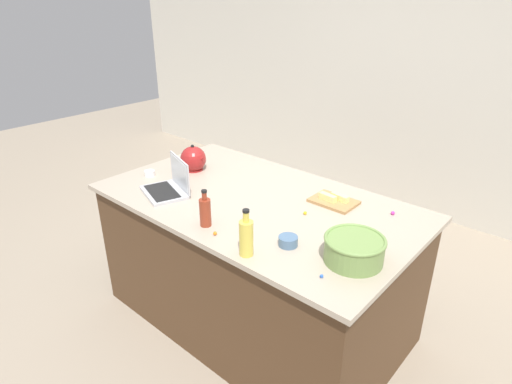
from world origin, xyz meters
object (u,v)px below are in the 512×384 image
Objects in this scene: cutting_board at (334,201)px; laptop at (169,186)px; ramekin_medium at (150,173)px; ramekin_wide at (197,152)px; bottle_soy at (205,212)px; bottle_oil at (246,237)px; butter_stick_right at (340,197)px; ramekin_small at (288,241)px; kettle at (193,159)px; mixing_bowl_large at (354,249)px; butter_stick_left at (328,197)px.

laptop is at bearing -146.92° from cutting_board.
ramekin_medium is (-1.17, -0.47, 0.01)m from cutting_board.
ramekin_wide reaches higher than ramekin_medium.
bottle_oil reaches higher than bottle_soy.
butter_stick_right is 1.13× the size of ramekin_small.
ramekin_medium is at bearing -158.20° from cutting_board.
butter_stick_right is at bearing 86.82° from bottle_oil.
ramekin_small is (0.06, -0.58, -0.01)m from butter_stick_right.
laptop is 0.50m from bottle_soy.
ramekin_medium is at bearing -118.84° from kettle.
mixing_bowl_large is at bearing 34.84° from bottle_oil.
kettle is at bearing 169.35° from mixing_bowl_large.
kettle is 1.17m from ramekin_small.
butter_stick_right is at bearing 11.95° from kettle.
kettle is (-1.42, 0.27, 0.01)m from mixing_bowl_large.
bottle_oil is 2.48× the size of ramekin_small.
kettle is 1.08m from butter_stick_right.
laptop is at bearing -147.07° from butter_stick_left.
laptop is 1.76× the size of bottle_soy.
bottle_oil is 3.18× the size of ramekin_wide.
ramekin_small is 1.26m from ramekin_medium.
mixing_bowl_large is 1.19× the size of bottle_oil.
kettle is 3.03× the size of ramekin_medium.
cutting_board is 1.26m from ramekin_medium.
ramekin_small is at bearing -163.86° from mixing_bowl_large.
butter_stick_right reaches higher than ramekin_wide.
mixing_bowl_large reaches higher than cutting_board.
butter_stick_left is (0.99, 0.18, -0.04)m from kettle.
bottle_oil is 0.76m from cutting_board.
mixing_bowl_large is at bearing 3.99° from laptop.
bottle_oil is 0.78m from butter_stick_right.
kettle is at bearing -168.95° from cutting_board.
laptop reaches higher than ramekin_wide.
butter_stick_right is (0.40, 0.71, -0.05)m from bottle_soy.
bottle_oil is (-0.41, -0.29, 0.03)m from mixing_bowl_large.
kettle is 0.32m from ramekin_wide.
bottle_soy is 0.86× the size of bottle_oil.
ramekin_small is (0.11, -0.53, -0.01)m from butter_stick_left.
bottle_soy reaches higher than butter_stick_left.
bottle_soy is at bearing 169.54° from bottle_oil.
laptop is 0.40m from kettle.
cutting_board is at bearing 98.57° from ramekin_small.
laptop reaches higher than butter_stick_right.
laptop is at bearing -55.75° from ramekin_wide.
butter_stick_left is 0.55m from ramekin_small.
butter_stick_left is 1.23m from ramekin_medium.
laptop is 0.86m from bottle_oil.
mixing_bowl_large is at bearing -46.21° from butter_stick_left.
ramekin_wide is at bearing -179.98° from butter_stick_right.
butter_stick_right is at bearing 38.29° from butter_stick_left.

